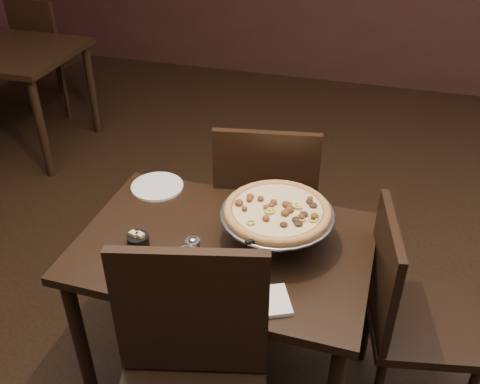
# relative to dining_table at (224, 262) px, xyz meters

# --- Properties ---
(room) EXTENTS (6.04, 7.04, 2.84)m
(room) POSITION_rel_dining_table_xyz_m (0.10, -0.06, 0.81)
(room) COLOR black
(room) RESTS_ON ground
(dining_table) EXTENTS (1.11, 0.75, 0.68)m
(dining_table) POSITION_rel_dining_table_xyz_m (0.00, 0.00, 0.00)
(dining_table) COLOR black
(dining_table) RESTS_ON ground
(pizza_stand) EXTENTS (0.42, 0.42, 0.17)m
(pizza_stand) POSITION_rel_dining_table_xyz_m (0.19, 0.06, 0.23)
(pizza_stand) COLOR #B3B2BA
(pizza_stand) RESTS_ON dining_table
(parmesan_shaker) EXTENTS (0.07, 0.07, 0.12)m
(parmesan_shaker) POSITION_rel_dining_table_xyz_m (-0.07, -0.20, 0.15)
(parmesan_shaker) COLOR #F6E9BF
(parmesan_shaker) RESTS_ON dining_table
(pepper_flake_shaker) EXTENTS (0.05, 0.05, 0.09)m
(pepper_flake_shaker) POSITION_rel_dining_table_xyz_m (-0.08, -0.11, 0.13)
(pepper_flake_shaker) COLOR maroon
(pepper_flake_shaker) RESTS_ON dining_table
(packet_caddy) EXTENTS (0.08, 0.08, 0.06)m
(packet_caddy) POSITION_rel_dining_table_xyz_m (-0.30, -0.10, 0.12)
(packet_caddy) COLOR black
(packet_caddy) RESTS_ON dining_table
(napkin_stack) EXTENTS (0.18, 0.18, 0.01)m
(napkin_stack) POSITION_rel_dining_table_xyz_m (0.23, -0.25, 0.10)
(napkin_stack) COLOR white
(napkin_stack) RESTS_ON dining_table
(plate_left) EXTENTS (0.23, 0.23, 0.01)m
(plate_left) POSITION_rel_dining_table_xyz_m (-0.39, 0.29, 0.10)
(plate_left) COLOR silver
(plate_left) RESTS_ON dining_table
(plate_near) EXTENTS (0.22, 0.22, 0.01)m
(plate_near) POSITION_rel_dining_table_xyz_m (0.09, -0.29, 0.10)
(plate_near) COLOR silver
(plate_near) RESTS_ON dining_table
(serving_spatula) EXTENTS (0.14, 0.14, 0.02)m
(serving_spatula) POSITION_rel_dining_table_xyz_m (0.16, -0.10, 0.23)
(serving_spatula) COLOR #B3B2BA
(serving_spatula) RESTS_ON pizza_stand
(chair_far) EXTENTS (0.52, 0.52, 0.96)m
(chair_far) POSITION_rel_dining_table_xyz_m (0.04, 0.52, -0.07)
(chair_far) COLOR black
(chair_far) RESTS_ON ground
(chair_side) EXTENTS (0.48, 0.48, 0.88)m
(chair_side) POSITION_rel_dining_table_xyz_m (0.70, 0.05, -0.11)
(chair_side) COLOR black
(chair_side) RESTS_ON ground
(bg_chair_far) EXTENTS (0.49, 0.49, 0.94)m
(bg_chair_far) POSITION_rel_dining_table_xyz_m (-2.15, 2.15, -0.08)
(bg_chair_far) COLOR black
(bg_chair_far) RESTS_ON ground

